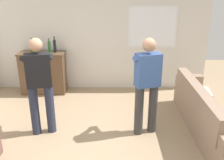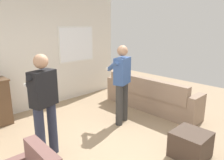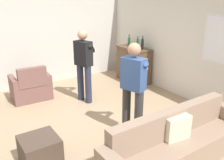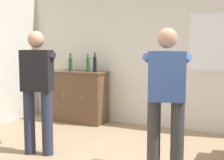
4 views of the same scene
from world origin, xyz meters
The scene contains 9 objects.
ground centered at (0.00, 0.00, 0.00)m, with size 10.40×10.40×0.00m, color #9E8466.
wall_back_with_window centered at (0.04, 2.66, 1.40)m, with size 5.20×0.15×2.80m.
couch centered at (1.93, 0.53, 0.32)m, with size 0.57×2.55×0.84m.
sideboard_cabinet centered at (-1.34, 2.30, 0.50)m, with size 1.07×0.49×0.99m.
bottle_wine_green centered at (-1.03, 2.34, 1.14)m, with size 0.07×0.07×0.37m.
bottle_liquor_amber centered at (-1.54, 2.28, 1.13)m, with size 0.08×0.08×0.34m.
bottle_spirits_clear centered at (-1.13, 2.26, 1.13)m, with size 0.06×0.06×0.34m.
person_standing_left centered at (-0.89, 0.50, 0.94)m, with size 0.54×0.52×1.68m.
person_standing_right centered at (0.89, 0.52, 0.94)m, with size 0.53×0.52×1.68m.
Camera 1 is at (0.34, -3.34, 2.41)m, focal length 40.00 mm.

